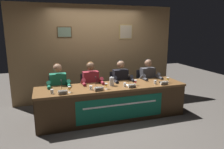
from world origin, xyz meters
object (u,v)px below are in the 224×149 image
nameplate_far_left (63,92)px  chair_far_right (145,87)px  chair_center_right (119,90)px  panelist_far_right (149,79)px  chair_far_left (59,96)px  conference_table (114,97)px  juice_glass_center_right (136,82)px  juice_glass_far_right (168,79)px  panelist_far_left (59,87)px  water_cup_center_right (125,85)px  chair_center_left (90,93)px  water_cup_center_left (91,88)px  juice_glass_far_left (69,88)px  water_cup_far_left (52,92)px  microphone_far_right (159,79)px  panelist_center_left (92,84)px  water_pitcher_central (112,81)px  document_stack_center_right (131,85)px  panelist_center_right (121,81)px  nameplate_far_right (164,83)px  microphone_center_right (130,81)px  microphone_center_left (97,84)px  nameplate_center_left (99,89)px  microphone_far_left (62,88)px  juice_glass_center_left (106,85)px  water_cup_far_right (155,82)px

nameplate_far_left → chair_far_right: size_ratio=0.20×
nameplate_far_left → chair_center_right: size_ratio=0.20×
panelist_far_right → nameplate_far_left: bearing=-162.4°
chair_far_left → nameplate_far_left: 0.97m
conference_table → juice_glass_center_right: size_ratio=26.60×
nameplate_far_left → juice_glass_far_right: juice_glass_far_right is taller
panelist_far_left → chair_far_right: size_ratio=1.36×
water_cup_center_right → juice_glass_far_right: size_ratio=0.69×
chair_center_left → juice_glass_center_right: size_ratio=7.25×
chair_far_left → water_cup_center_left: chair_far_left is taller
juice_glass_far_left → water_cup_center_left: size_ratio=1.46×
juice_glass_far_right → water_cup_far_left: bearing=-179.3°
panelist_far_right → microphone_far_right: size_ratio=5.67×
conference_table → panelist_center_left: (-0.38, 0.51, 0.20)m
conference_table → chair_far_right: bearing=32.2°
microphone_far_right → water_pitcher_central: size_ratio=1.03×
panelist_far_right → document_stack_center_right: (-0.71, -0.51, 0.04)m
panelist_far_left → juice_glass_center_right: panelist_far_left is taller
panelist_center_right → chair_far_right: panelist_center_right is taller
chair_center_left → nameplate_far_right: (1.51, -0.90, 0.35)m
panelist_center_left → chair_far_right: bearing=7.6°
nameplate_far_right → water_pitcher_central: (-1.14, 0.30, 0.05)m
microphone_center_right → panelist_far_left: bearing=163.9°
juice_glass_center_right → microphone_center_right: (-0.09, 0.10, -0.01)m
juice_glass_center_right → document_stack_center_right: bearing=158.4°
nameplate_far_left → microphone_center_left: microphone_center_left is taller
juice_glass_far_right → microphone_center_left: bearing=175.2°
water_cup_center_right → chair_center_left: bearing=128.2°
nameplate_center_left → panelist_center_right: (0.75, 0.70, -0.07)m
microphone_far_left → microphone_center_right: size_ratio=1.00×
juice_glass_center_right → microphone_far_right: (0.65, 0.09, -0.01)m
juice_glass_far_right → water_pitcher_central: water_pitcher_central is taller
water_cup_far_left → nameplate_center_left: size_ratio=0.45×
water_pitcher_central → juice_glass_center_left: bearing=-131.8°
panelist_center_right → nameplate_far_right: 1.04m
nameplate_center_left → water_cup_center_left: size_ratio=2.21×
conference_table → chair_far_left: bearing=147.8°
water_cup_far_left → water_cup_center_left: 0.77m
nameplate_center_left → water_cup_center_right: water_cup_center_right is taller
chair_center_right → nameplate_far_left: bearing=-148.4°
juice_glass_center_right → document_stack_center_right: size_ratio=0.55×
chair_center_right → document_stack_center_right: bearing=-87.1°
panelist_far_left → panelist_center_right: bearing=0.0°
chair_center_right → water_cup_far_right: (0.60, -0.77, 0.34)m
juice_glass_far_left → microphone_center_right: size_ratio=0.57×
panelist_center_right → juice_glass_center_right: 0.57m
chair_far_left → water_cup_center_right: bearing=-29.7°
chair_center_left → juice_glass_center_left: bearing=-78.0°
chair_far_left → water_pitcher_central: water_pitcher_central is taller
microphone_center_left → panelist_center_right: panelist_center_right is taller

